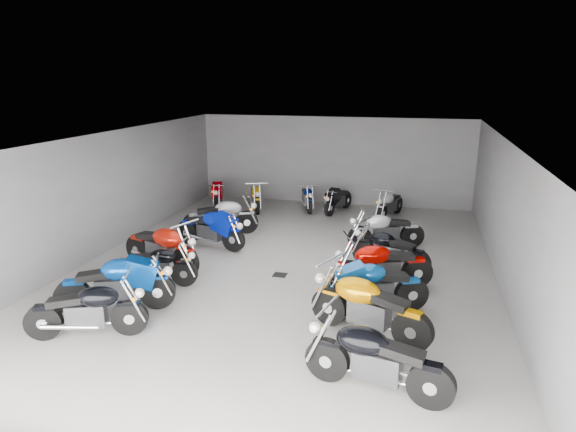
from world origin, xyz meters
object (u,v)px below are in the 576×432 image
object	(u,v)px
motorcycle_back_a	(219,193)
motorcycle_left_e	(211,229)
motorcycle_right_f	(385,230)
motorcycle_back_b	(256,196)
motorcycle_right_c	(373,287)
motorcycle_right_e	(389,250)
motorcycle_left_f	(222,217)
motorcycle_back_c	(307,197)
motorcycle_left_b	(117,284)
motorcycle_right_a	(375,360)
motorcycle_right_d	(382,266)
drain_grate	(280,275)
motorcycle_left_c	(156,265)
motorcycle_left_d	(162,247)
motorcycle_back_d	(338,199)
motorcycle_right_b	(368,307)
motorcycle_left_a	(88,310)

from	to	relation	value
motorcycle_back_a	motorcycle_left_e	bearing A→B (deg)	93.31
motorcycle_right_f	motorcycle_back_b	bearing A→B (deg)	34.44
motorcycle_right_c	motorcycle_right_e	xyz separation A→B (m)	(0.16, 2.53, -0.04)
motorcycle_right_f	motorcycle_left_f	bearing A→B (deg)	66.96
motorcycle_left_e	motorcycle_back_c	bearing A→B (deg)	173.31
motorcycle_left_b	motorcycle_back_c	world-z (taller)	motorcycle_left_b
motorcycle_right_a	motorcycle_right_d	world-z (taller)	motorcycle_right_a
drain_grate	motorcycle_left_c	xyz separation A→B (m)	(-2.57, -1.27, 0.47)
motorcycle_left_e	motorcycle_left_f	size ratio (longest dim) A/B	1.03
drain_grate	motorcycle_right_a	xyz separation A→B (m)	(2.62, -4.20, 0.54)
motorcycle_left_d	motorcycle_back_b	bearing A→B (deg)	-165.31
motorcycle_right_e	motorcycle_back_d	size ratio (longest dim) A/B	1.05
motorcycle_left_d	motorcycle_left_b	bearing A→B (deg)	24.30
motorcycle_back_a	motorcycle_right_a	bearing A→B (deg)	106.73
motorcycle_right_b	motorcycle_back_b	xyz separation A→B (m)	(-4.81, 8.30, -0.09)
motorcycle_left_b	motorcycle_right_f	bearing A→B (deg)	113.37
motorcycle_left_c	motorcycle_back_a	size ratio (longest dim) A/B	1.01
motorcycle_back_a	motorcycle_back_b	bearing A→B (deg)	154.30
motorcycle_right_c	motorcycle_back_d	distance (m)	7.89
drain_grate	motorcycle_back_d	bearing A→B (deg)	86.25
motorcycle_left_a	motorcycle_back_d	xyz separation A→B (m)	(2.98, 9.97, -0.06)
motorcycle_left_d	motorcycle_right_c	xyz separation A→B (m)	(5.24, -1.11, -0.04)
motorcycle_left_e	motorcycle_left_a	bearing A→B (deg)	10.86
motorcycle_right_c	motorcycle_left_e	bearing A→B (deg)	35.46
motorcycle_left_d	motorcycle_right_e	world-z (taller)	motorcycle_left_d
motorcycle_back_a	motorcycle_left_a	bearing A→B (deg)	82.16
motorcycle_left_d	motorcycle_back_c	size ratio (longest dim) A/B	1.28
drain_grate	motorcycle_right_b	xyz separation A→B (m)	(2.33, -2.48, 0.57)
motorcycle_right_f	motorcycle_back_b	world-z (taller)	motorcycle_right_f
motorcycle_back_d	motorcycle_left_b	bearing A→B (deg)	87.83
motorcycle_right_d	motorcycle_back_c	bearing A→B (deg)	3.93
motorcycle_right_e	motorcycle_right_b	bearing A→B (deg)	-161.58
motorcycle_right_d	motorcycle_right_e	bearing A→B (deg)	-25.39
motorcycle_left_a	motorcycle_back_b	xyz separation A→B (m)	(0.09, 9.58, -0.04)
drain_grate	motorcycle_left_d	distance (m)	2.98
motorcycle_left_e	drain_grate	bearing A→B (deg)	70.27
motorcycle_left_e	motorcycle_left_f	bearing A→B (deg)	-159.40
motorcycle_back_d	motorcycle_right_c	bearing A→B (deg)	121.11
motorcycle_left_c	motorcycle_left_d	xyz separation A→B (m)	(-0.33, 0.93, 0.10)
motorcycle_left_a	motorcycle_left_e	xyz separation A→B (m)	(0.18, 5.29, 0.01)
motorcycle_right_d	motorcycle_right_f	bearing A→B (deg)	-19.17
drain_grate	motorcycle_back_c	bearing A→B (deg)	96.39
motorcycle_right_d	motorcycle_back_c	world-z (taller)	motorcycle_right_d
motorcycle_back_b	motorcycle_back_c	world-z (taller)	motorcycle_back_b
motorcycle_left_c	motorcycle_right_a	size ratio (longest dim) A/B	0.86
motorcycle_right_a	motorcycle_right_d	bearing A→B (deg)	14.53
motorcycle_right_f	motorcycle_right_c	bearing A→B (deg)	158.68
motorcycle_back_a	motorcycle_right_c	bearing A→B (deg)	114.04
drain_grate	motorcycle_left_e	world-z (taller)	motorcycle_left_e
motorcycle_back_a	motorcycle_back_d	bearing A→B (deg)	165.64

